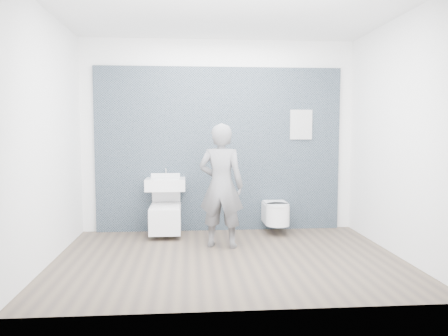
{
  "coord_description": "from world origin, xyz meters",
  "views": [
    {
      "loc": [
        -0.45,
        -4.94,
        1.47
      ],
      "look_at": [
        0.0,
        0.6,
        1.0
      ],
      "focal_mm": 35.0,
      "sensor_mm": 36.0,
      "label": 1
    }
  ],
  "objects": [
    {
      "name": "tile_wall",
      "position": [
        0.0,
        1.47,
        0.0
      ],
      "size": [
        3.6,
        0.06,
        2.4
      ],
      "primitive_type": "cube",
      "color": "black",
      "rests_on": "ground"
    },
    {
      "name": "toilet_rounded",
      "position": [
        0.8,
        1.15,
        0.3
      ],
      "size": [
        0.34,
        0.57,
        0.31
      ],
      "color": "white",
      "rests_on": "ground"
    },
    {
      "name": "ground",
      "position": [
        0.0,
        0.0,
        0.0
      ],
      "size": [
        4.0,
        4.0,
        0.0
      ],
      "primitive_type": "plane",
      "color": "brown",
      "rests_on": "ground"
    },
    {
      "name": "visitor",
      "position": [
        -0.04,
        0.5,
        0.78
      ],
      "size": [
        0.65,
        0.51,
        1.57
      ],
      "primitive_type": "imported",
      "rotation": [
        0.0,
        0.0,
        2.87
      ],
      "color": "slate",
      "rests_on": "ground"
    },
    {
      "name": "washbasin",
      "position": [
        -0.78,
        1.23,
        0.73
      ],
      "size": [
        0.56,
        0.42,
        0.42
      ],
      "color": "white",
      "rests_on": "ground"
    },
    {
      "name": "room_shell",
      "position": [
        0.0,
        0.0,
        1.74
      ],
      "size": [
        4.0,
        4.0,
        4.0
      ],
      "color": "white",
      "rests_on": "ground"
    },
    {
      "name": "toilet_square",
      "position": [
        -0.78,
        1.14,
        0.27
      ],
      "size": [
        0.43,
        0.62,
        0.81
      ],
      "color": "white",
      "rests_on": "ground"
    },
    {
      "name": "info_placard",
      "position": [
        1.21,
        1.43,
        0.0
      ],
      "size": [
        0.33,
        0.03,
        0.44
      ],
      "primitive_type": "cube",
      "color": "white",
      "rests_on": "ground"
    }
  ]
}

